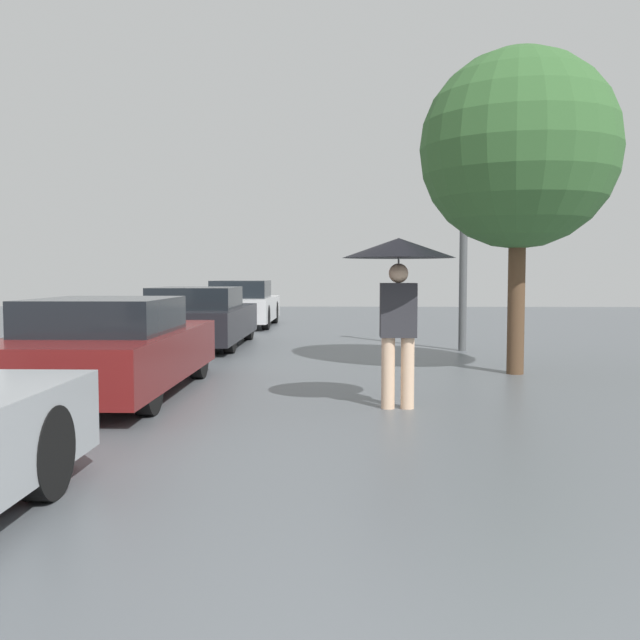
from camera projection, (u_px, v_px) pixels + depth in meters
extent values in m
cylinder|color=beige|center=(388.00, 373.00, 7.82)|extent=(0.15, 0.15, 0.79)
cylinder|color=beige|center=(408.00, 373.00, 7.81)|extent=(0.15, 0.15, 0.79)
cube|color=#2D2D33|center=(398.00, 310.00, 7.77)|extent=(0.39, 0.23, 0.59)
sphere|color=beige|center=(399.00, 273.00, 7.74)|extent=(0.21, 0.21, 0.21)
cylinder|color=#515456|center=(398.00, 287.00, 7.75)|extent=(0.02, 0.02, 0.63)
cone|color=black|center=(399.00, 248.00, 7.73)|extent=(1.23, 1.23, 0.21)
cylinder|color=black|center=(45.00, 453.00, 4.67)|extent=(0.18, 0.62, 0.62)
cube|color=maroon|center=(111.00, 355.00, 8.79)|extent=(1.82, 4.27, 0.59)
cube|color=black|center=(104.00, 315.00, 8.54)|extent=(1.54, 1.92, 0.41)
cylinder|color=black|center=(84.00, 354.00, 10.14)|extent=(0.18, 0.67, 0.67)
cylinder|color=black|center=(198.00, 355.00, 10.09)|extent=(0.18, 0.67, 0.67)
cylinder|color=black|center=(148.00, 384.00, 7.45)|extent=(0.18, 0.67, 0.67)
cube|color=black|center=(199.00, 322.00, 14.64)|extent=(1.90, 4.37, 0.62)
cube|color=black|center=(196.00, 298.00, 14.39)|extent=(1.61, 1.97, 0.42)
cylinder|color=black|center=(173.00, 326.00, 16.03)|extent=(0.18, 0.63, 0.63)
cylinder|color=black|center=(248.00, 326.00, 15.98)|extent=(0.18, 0.63, 0.63)
cylinder|color=black|center=(139.00, 336.00, 13.33)|extent=(0.18, 0.63, 0.63)
cylinder|color=black|center=(230.00, 336.00, 13.28)|extent=(0.18, 0.63, 0.63)
cube|color=silver|center=(242.00, 309.00, 20.08)|extent=(1.77, 4.00, 0.63)
cube|color=black|center=(241.00, 289.00, 19.84)|extent=(1.50, 1.80, 0.47)
cylinder|color=black|center=(222.00, 312.00, 21.35)|extent=(0.18, 0.66, 0.66)
cylinder|color=black|center=(274.00, 312.00, 21.30)|extent=(0.18, 0.66, 0.66)
cylinder|color=black|center=(206.00, 317.00, 18.88)|extent=(0.18, 0.66, 0.66)
cylinder|color=black|center=(266.00, 317.00, 18.83)|extent=(0.18, 0.66, 0.66)
cylinder|color=brown|center=(516.00, 290.00, 10.48)|extent=(0.25, 0.25, 2.49)
sphere|color=#386633|center=(519.00, 149.00, 10.34)|extent=(2.88, 2.88, 2.88)
cylinder|color=#515456|center=(463.00, 252.00, 13.61)|extent=(0.15, 0.15, 3.80)
sphere|color=beige|center=(465.00, 147.00, 13.48)|extent=(0.26, 0.26, 0.26)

